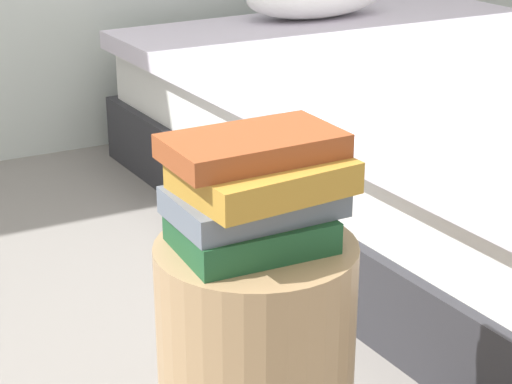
# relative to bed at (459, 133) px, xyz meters

# --- Properties ---
(bed) EXTENTS (1.64, 2.08, 0.62)m
(bed) POSITION_rel_bed_xyz_m (0.00, 0.00, 0.00)
(bed) COLOR #2D2D33
(bed) RESTS_ON ground_plane
(side_table) EXTENTS (0.32, 0.32, 0.48)m
(side_table) POSITION_rel_bed_xyz_m (-1.17, -0.89, 0.01)
(side_table) COLOR tan
(side_table) RESTS_ON ground_plane
(book_forest) EXTENTS (0.23, 0.18, 0.05)m
(book_forest) POSITION_rel_bed_xyz_m (-1.17, -0.89, 0.27)
(book_forest) COLOR #1E512D
(book_forest) RESTS_ON side_table
(book_slate) EXTENTS (0.26, 0.17, 0.04)m
(book_slate) POSITION_rel_bed_xyz_m (-1.17, -0.89, 0.32)
(book_slate) COLOR slate
(book_slate) RESTS_ON book_forest
(book_ochre) EXTENTS (0.26, 0.21, 0.05)m
(book_ochre) POSITION_rel_bed_xyz_m (-1.16, -0.90, 0.36)
(book_ochre) COLOR #B7842D
(book_ochre) RESTS_ON book_slate
(book_rust) EXTENTS (0.27, 0.16, 0.04)m
(book_rust) POSITION_rel_bed_xyz_m (-1.17, -0.88, 0.41)
(book_rust) COLOR #994723
(book_rust) RESTS_ON book_ochre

